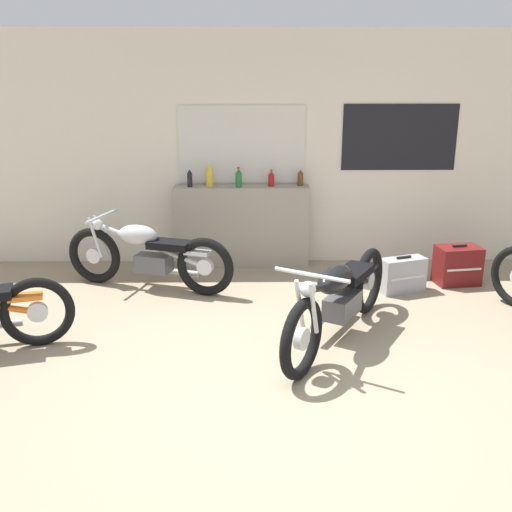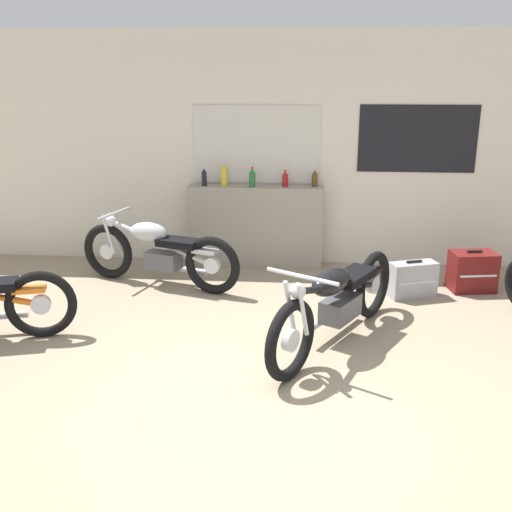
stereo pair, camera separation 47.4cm
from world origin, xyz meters
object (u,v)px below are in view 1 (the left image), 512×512
bottle_left_center (210,176)px  motorcycle_black (339,298)px  bottle_rightmost (300,178)px  motorcycle_silver (148,255)px  bottle_leftmost (190,178)px  bottle_right_center (271,179)px  hard_case_silver (402,275)px  hard_case_darkred (457,265)px  bottle_center (239,178)px

bottle_left_center → motorcycle_black: bottle_left_center is taller
bottle_rightmost → motorcycle_silver: bearing=-153.4°
motorcycle_silver → bottle_leftmost: bearing=63.4°
bottle_right_center → motorcycle_black: (0.53, -2.19, -0.67)m
bottle_leftmost → bottle_rightmost: bottle_leftmost is taller
motorcycle_black → hard_case_silver: bearing=54.0°
motorcycle_black → hard_case_darkred: motorcycle_black is taller
bottle_rightmost → bottle_right_center: bearing=-174.7°
bottle_rightmost → bottle_left_center: bearing=-178.1°
motorcycle_black → bottle_center: bearing=113.3°
bottle_left_center → bottle_right_center: bottle_left_center is taller
bottle_center → motorcycle_black: size_ratio=0.12×
motorcycle_black → hard_case_silver: 1.52m
bottle_left_center → bottle_right_center: size_ratio=1.46×
bottle_leftmost → hard_case_silver: size_ratio=0.43×
hard_case_silver → bottle_right_center: bearing=145.4°
bottle_center → motorcycle_silver: size_ratio=0.12×
bottle_right_center → bottle_leftmost: bearing=-178.7°
motorcycle_black → motorcycle_silver: bearing=144.8°
hard_case_silver → bottle_rightmost: bearing=136.4°
bottle_leftmost → hard_case_darkred: bottle_leftmost is taller
bottle_center → bottle_right_center: size_ratio=1.20×
bottle_rightmost → motorcycle_black: 2.33m
bottle_center → hard_case_darkred: (2.49, -0.67, -0.88)m
bottle_leftmost → motorcycle_silver: bottle_leftmost is taller
bottle_left_center → bottle_center: size_ratio=1.21×
hard_case_silver → bottle_left_center: bearing=155.8°
bottle_right_center → motorcycle_silver: 1.76m
motorcycle_silver → hard_case_darkred: 3.49m
bottle_rightmost → motorcycle_silver: (-1.74, -0.87, -0.69)m
bottle_leftmost → bottle_rightmost: bearing=2.4°
motorcycle_silver → motorcycle_black: motorcycle_black is taller
motorcycle_silver → hard_case_darkred: (3.48, 0.11, -0.18)m
bottle_center → hard_case_silver: bottle_center is taller
bottle_left_center → bottle_center: 0.35m
bottle_left_center → motorcycle_black: size_ratio=0.15×
bottle_leftmost → hard_case_silver: 2.72m
bottle_right_center → hard_case_silver: 1.93m
hard_case_darkred → bottle_left_center: bearing=165.7°
motorcycle_silver → hard_case_darkred: bearing=1.8°
motorcycle_silver → hard_case_silver: 2.80m
bottle_center → bottle_right_center: bearing=7.7°
bottle_center → motorcycle_black: bearing=-66.7°
bottle_right_center → motorcycle_black: size_ratio=0.10×
bottle_center → motorcycle_silver: bearing=-141.7°
bottle_rightmost → hard_case_silver: size_ratio=0.39×
bottle_center → motorcycle_silver: bottle_center is taller
bottle_leftmost → bottle_center: size_ratio=0.96×
bottle_rightmost → motorcycle_silver: bottle_rightmost is taller
motorcycle_black → hard_case_darkred: (1.57, 1.46, -0.19)m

